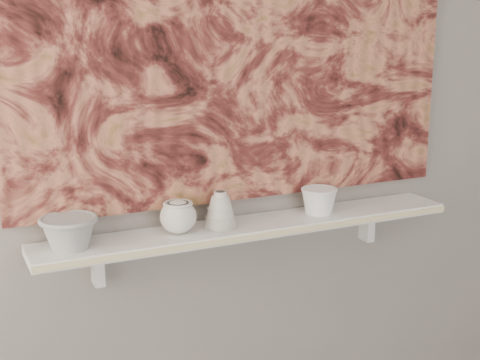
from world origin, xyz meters
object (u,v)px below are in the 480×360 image
painting (243,26)px  bowl_white (319,201)px  shelf (253,227)px  cup_cream (178,217)px  bell_vessel (220,209)px  bowl_grey (69,232)px

painting → bowl_white: size_ratio=12.39×
painting → bowl_white: 0.62m
shelf → cup_cream: bearing=180.0°
shelf → bell_vessel: 0.13m
painting → shelf: bearing=-90.0°
cup_cream → bell_vessel: 0.14m
bowl_white → cup_cream: bearing=180.0°
shelf → bowl_grey: (-0.58, 0.00, 0.06)m
bell_vessel → bowl_white: 0.36m
painting → cup_cream: 0.62m
bell_vessel → cup_cream: bearing=180.0°
painting → cup_cream: painting is taller
painting → bell_vessel: bearing=-144.7°
cup_cream → bowl_white: bearing=0.0°
bell_vessel → bowl_grey: bearing=180.0°
shelf → bell_vessel: bell_vessel is taller
shelf → bowl_grey: size_ratio=8.43×
shelf → cup_cream: cup_cream is taller
shelf → bowl_white: 0.25m
shelf → bowl_white: size_ratio=11.57×
bowl_grey → cup_cream: bearing=0.0°
painting → bowl_grey: painting is taller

